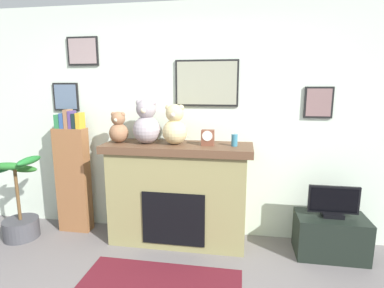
{
  "coord_description": "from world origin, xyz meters",
  "views": [
    {
      "loc": [
        0.68,
        -1.41,
        1.72
      ],
      "look_at": [
        0.16,
        1.69,
        1.11
      ],
      "focal_mm": 28.42,
      "sensor_mm": 36.0,
      "label": 1
    }
  ],
  "objects_px": {
    "potted_plant": "(20,212)",
    "teddy_bear_tan": "(175,126)",
    "fireplace": "(178,193)",
    "tv_stand": "(330,236)",
    "candle_jar": "(234,140)",
    "mantel_clock": "(208,138)",
    "bookshelf": "(73,175)",
    "television": "(333,203)",
    "teddy_bear_cream": "(146,124)",
    "teddy_bear_grey": "(119,129)"
  },
  "relations": [
    {
      "from": "teddy_bear_cream",
      "to": "fireplace",
      "type": "bearing_deg",
      "value": 3.15
    },
    {
      "from": "fireplace",
      "to": "candle_jar",
      "type": "relative_size",
      "value": 12.86
    },
    {
      "from": "television",
      "to": "candle_jar",
      "type": "height_order",
      "value": "candle_jar"
    },
    {
      "from": "fireplace",
      "to": "tv_stand",
      "type": "relative_size",
      "value": 2.32
    },
    {
      "from": "teddy_bear_grey",
      "to": "teddy_bear_cream",
      "type": "bearing_deg",
      "value": -0.03
    },
    {
      "from": "teddy_bear_tan",
      "to": "mantel_clock",
      "type": "bearing_deg",
      "value": -0.18
    },
    {
      "from": "bookshelf",
      "to": "teddy_bear_grey",
      "type": "height_order",
      "value": "bookshelf"
    },
    {
      "from": "potted_plant",
      "to": "teddy_bear_cream",
      "type": "xyz_separation_m",
      "value": [
        1.45,
        0.22,
        1.01
      ]
    },
    {
      "from": "candle_jar",
      "to": "mantel_clock",
      "type": "relative_size",
      "value": 0.76
    },
    {
      "from": "fireplace",
      "to": "teddy_bear_tan",
      "type": "relative_size",
      "value": 3.74
    },
    {
      "from": "fireplace",
      "to": "television",
      "type": "bearing_deg",
      "value": -1.87
    },
    {
      "from": "bookshelf",
      "to": "mantel_clock",
      "type": "relative_size",
      "value": 9.01
    },
    {
      "from": "bookshelf",
      "to": "candle_jar",
      "type": "relative_size",
      "value": 11.81
    },
    {
      "from": "potted_plant",
      "to": "teddy_bear_tan",
      "type": "xyz_separation_m",
      "value": [
        1.76,
        0.22,
        0.99
      ]
    },
    {
      "from": "fireplace",
      "to": "teddy_bear_tan",
      "type": "bearing_deg",
      "value": -143.57
    },
    {
      "from": "candle_jar",
      "to": "potted_plant",
      "type": "bearing_deg",
      "value": -174.59
    },
    {
      "from": "candle_jar",
      "to": "mantel_clock",
      "type": "xyz_separation_m",
      "value": [
        -0.27,
        -0.0,
        0.02
      ]
    },
    {
      "from": "bookshelf",
      "to": "candle_jar",
      "type": "height_order",
      "value": "bookshelf"
    },
    {
      "from": "tv_stand",
      "to": "teddy_bear_grey",
      "type": "distance_m",
      "value": 2.48
    },
    {
      "from": "tv_stand",
      "to": "candle_jar",
      "type": "relative_size",
      "value": 5.54
    },
    {
      "from": "television",
      "to": "candle_jar",
      "type": "relative_size",
      "value": 3.94
    },
    {
      "from": "fireplace",
      "to": "teddy_bear_cream",
      "type": "xyz_separation_m",
      "value": [
        -0.33,
        -0.02,
        0.76
      ]
    },
    {
      "from": "potted_plant",
      "to": "candle_jar",
      "type": "xyz_separation_m",
      "value": [
        2.38,
        0.23,
        0.86
      ]
    },
    {
      "from": "bookshelf",
      "to": "potted_plant",
      "type": "xyz_separation_m",
      "value": [
        -0.51,
        -0.29,
        -0.37
      ]
    },
    {
      "from": "fireplace",
      "to": "mantel_clock",
      "type": "bearing_deg",
      "value": -3.41
    },
    {
      "from": "candle_jar",
      "to": "teddy_bear_cream",
      "type": "height_order",
      "value": "teddy_bear_cream"
    },
    {
      "from": "bookshelf",
      "to": "teddy_bear_tan",
      "type": "distance_m",
      "value": 1.39
    },
    {
      "from": "television",
      "to": "mantel_clock",
      "type": "xyz_separation_m",
      "value": [
        -1.27,
        0.03,
        0.62
      ]
    },
    {
      "from": "teddy_bear_grey",
      "to": "bookshelf",
      "type": "bearing_deg",
      "value": 173.79
    },
    {
      "from": "bookshelf",
      "to": "candle_jar",
      "type": "distance_m",
      "value": 1.93
    },
    {
      "from": "bookshelf",
      "to": "tv_stand",
      "type": "xyz_separation_m",
      "value": [
        2.86,
        -0.1,
        -0.47
      ]
    },
    {
      "from": "tv_stand",
      "to": "mantel_clock",
      "type": "height_order",
      "value": "mantel_clock"
    },
    {
      "from": "fireplace",
      "to": "teddy_bear_grey",
      "type": "height_order",
      "value": "teddy_bear_grey"
    },
    {
      "from": "bookshelf",
      "to": "teddy_bear_grey",
      "type": "xyz_separation_m",
      "value": [
        0.62,
        -0.07,
        0.58
      ]
    },
    {
      "from": "candle_jar",
      "to": "mantel_clock",
      "type": "distance_m",
      "value": 0.28
    },
    {
      "from": "bookshelf",
      "to": "tv_stand",
      "type": "height_order",
      "value": "bookshelf"
    },
    {
      "from": "bookshelf",
      "to": "teddy_bear_grey",
      "type": "bearing_deg",
      "value": -6.21
    },
    {
      "from": "candle_jar",
      "to": "teddy_bear_cream",
      "type": "xyz_separation_m",
      "value": [
        -0.93,
        -0.0,
        0.15
      ]
    },
    {
      "from": "bookshelf",
      "to": "television",
      "type": "height_order",
      "value": "bookshelf"
    },
    {
      "from": "bookshelf",
      "to": "television",
      "type": "bearing_deg",
      "value": -2.03
    },
    {
      "from": "fireplace",
      "to": "mantel_clock",
      "type": "height_order",
      "value": "mantel_clock"
    },
    {
      "from": "tv_stand",
      "to": "mantel_clock",
      "type": "bearing_deg",
      "value": 178.59
    },
    {
      "from": "tv_stand",
      "to": "teddy_bear_grey",
      "type": "bearing_deg",
      "value": 179.17
    },
    {
      "from": "fireplace",
      "to": "potted_plant",
      "type": "height_order",
      "value": "fireplace"
    },
    {
      "from": "fireplace",
      "to": "teddy_bear_tan",
      "type": "distance_m",
      "value": 0.74
    },
    {
      "from": "television",
      "to": "candle_jar",
      "type": "xyz_separation_m",
      "value": [
        -0.99,
        0.03,
        0.6
      ]
    },
    {
      "from": "fireplace",
      "to": "teddy_bear_grey",
      "type": "relative_size",
      "value": 4.7
    },
    {
      "from": "candle_jar",
      "to": "teddy_bear_tan",
      "type": "relative_size",
      "value": 0.29
    },
    {
      "from": "fireplace",
      "to": "teddy_bear_grey",
      "type": "xyz_separation_m",
      "value": [
        -0.65,
        -0.02,
        0.7
      ]
    },
    {
      "from": "television",
      "to": "teddy_bear_cream",
      "type": "height_order",
      "value": "teddy_bear_cream"
    }
  ]
}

